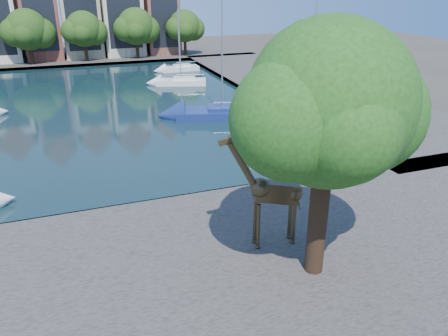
{
  "coord_description": "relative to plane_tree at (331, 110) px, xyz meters",
  "views": [
    {
      "loc": [
        -1.55,
        -22.51,
        12.11
      ],
      "look_at": [
        5.89,
        -2.0,
        2.73
      ],
      "focal_mm": 35.0,
      "sensor_mm": 36.0,
      "label": 1
    }
  ],
  "objects": [
    {
      "name": "far_quay",
      "position": [
        -7.62,
        65.01,
        -7.42
      ],
      "size": [
        60.0,
        16.0,
        0.5
      ],
      "primitive_type": "cube",
      "color": "#4C4642",
      "rests_on": "ground"
    },
    {
      "name": "far_tree_mid_east",
      "position": [
        -5.52,
        59.5,
        -2.54
      ],
      "size": [
        7.02,
        5.4,
        7.52
      ],
      "color": "#332114",
      "rests_on": "far_quay"
    },
    {
      "name": "townhouse_center",
      "position": [
        -11.62,
        64.99,
        0.69
      ],
      "size": [
        5.44,
        9.18,
        16.93
      ],
      "color": "brown",
      "rests_on": "far_quay"
    },
    {
      "name": "townhouse_east_end",
      "position": [
        7.38,
        64.99,
        -0.56
      ],
      "size": [
        5.44,
        9.18,
        14.43
      ],
      "color": "brown",
      "rests_on": "far_quay"
    },
    {
      "name": "townhouse_east_mid",
      "position": [
        0.88,
        64.99,
        0.43
      ],
      "size": [
        6.43,
        9.18,
        16.65
      ],
      "color": "beige",
      "rests_on": "far_quay"
    },
    {
      "name": "far_tree_far_east",
      "position": [
        10.48,
        59.5,
        -2.6
      ],
      "size": [
        6.76,
        5.2,
        7.36
      ],
      "color": "#332114",
      "rests_on": "far_quay"
    },
    {
      "name": "sailboat_right_b",
      "position": [
        4.38,
        24.37,
        -6.99
      ],
      "size": [
        9.17,
        5.43,
        12.7
      ],
      "color": "navy",
      "rests_on": "water_basin"
    },
    {
      "name": "far_tree_east",
      "position": [
        2.49,
        59.5,
        -2.43
      ],
      "size": [
        7.54,
        5.8,
        7.84
      ],
      "color": "#332114",
      "rests_on": "far_quay"
    },
    {
      "name": "ground",
      "position": [
        -7.62,
        9.01,
        -7.67
      ],
      "size": [
        160.0,
        160.0,
        0.0
      ],
      "primitive_type": "plane",
      "color": "#38332B",
      "rests_on": "ground"
    },
    {
      "name": "sailboat_right_d",
      "position": [
        6.56,
        48.62,
        -7.1
      ],
      "size": [
        5.46,
        2.07,
        8.53
      ],
      "color": "silver",
      "rests_on": "water_basin"
    },
    {
      "name": "right_quay",
      "position": [
        17.38,
        33.01,
        -7.42
      ],
      "size": [
        14.0,
        52.0,
        0.5
      ],
      "primitive_type": "cube",
      "color": "#4C4642",
      "rests_on": "ground"
    },
    {
      "name": "sailboat_right_c",
      "position": [
        4.38,
        39.63,
        -7.07
      ],
      "size": [
        6.51,
        3.87,
        10.42
      ],
      "color": "white",
      "rests_on": "water_basin"
    },
    {
      "name": "water_basin",
      "position": [
        -7.62,
        33.01,
        -7.63
      ],
      "size": [
        38.0,
        50.0,
        0.08
      ],
      "primitive_type": "cube",
      "color": "black",
      "rests_on": "ground"
    },
    {
      "name": "townhouse_east_inner",
      "position": [
        -5.62,
        64.99,
        0.06
      ],
      "size": [
        5.94,
        9.18,
        15.79
      ],
      "color": "tan",
      "rests_on": "far_quay"
    },
    {
      "name": "giraffe_statue",
      "position": [
        -1.08,
        2.53,
        -4.44
      ],
      "size": [
        3.9,
        0.86,
        5.56
      ],
      "color": "#3D321E",
      "rests_on": "near_quay"
    },
    {
      "name": "sailboat_right_a",
      "position": [
        7.38,
        13.73,
        -7.0
      ],
      "size": [
        7.74,
        3.75,
        12.36
      ],
      "color": "silver",
      "rests_on": "water_basin"
    },
    {
      "name": "near_quay",
      "position": [
        -7.62,
        2.01,
        -7.42
      ],
      "size": [
        50.0,
        14.0,
        0.5
      ],
      "primitive_type": "cube",
      "color": "#4C4642",
      "rests_on": "ground"
    },
    {
      "name": "plane_tree",
      "position": [
        0.0,
        0.0,
        0.0
      ],
      "size": [
        8.32,
        6.4,
        10.62
      ],
      "color": "#332114",
      "rests_on": "near_quay"
    },
    {
      "name": "far_tree_mid_west",
      "position": [
        -13.51,
        59.5,
        -2.38
      ],
      "size": [
        7.8,
        6.0,
        8.0
      ],
      "color": "#332114",
      "rests_on": "far_quay"
    }
  ]
}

